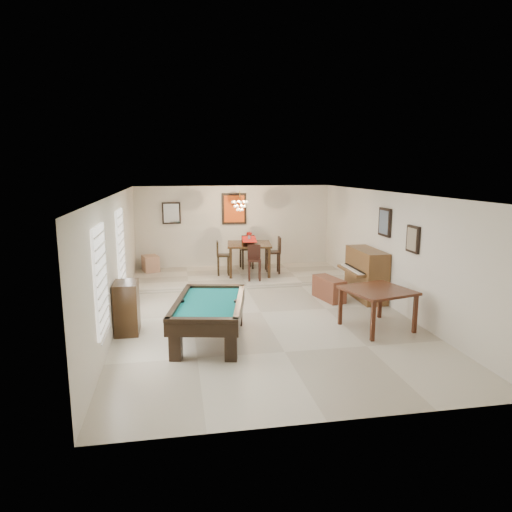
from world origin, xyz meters
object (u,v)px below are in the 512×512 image
object	(u,v)px
apothecary_chest	(127,308)
dining_chair_south	(254,263)
flower_vase	(249,236)
dining_chair_west	(223,258)
square_table	(377,309)
dining_table	(249,257)
dining_chair_north	(247,251)
upright_piano	(361,274)
corner_bench	(151,264)
pool_table	(210,321)
dining_chair_east	(273,255)
chandelier	(240,202)
piano_bench	(329,289)

from	to	relation	value
apothecary_chest	dining_chair_south	size ratio (longest dim) A/B	1.04
flower_vase	dining_chair_west	size ratio (longest dim) A/B	0.22
square_table	dining_table	world-z (taller)	dining_table
dining_chair_north	dining_chair_south	bearing A→B (deg)	83.45
upright_piano	dining_table	world-z (taller)	upright_piano
square_table	flower_vase	size ratio (longest dim) A/B	5.43
square_table	apothecary_chest	world-z (taller)	apothecary_chest
upright_piano	dining_table	bearing A→B (deg)	131.74
upright_piano	corner_bench	distance (m)	6.16
pool_table	square_table	size ratio (longest dim) A/B	1.89
square_table	dining_chair_east	size ratio (longest dim) A/B	1.09
pool_table	upright_piano	size ratio (longest dim) A/B	1.51
square_table	apothecary_chest	distance (m)	4.86
corner_bench	chandelier	xyz separation A→B (m)	(2.55, -0.86, 1.84)
pool_table	apothecary_chest	xyz separation A→B (m)	(-1.53, 0.69, 0.13)
dining_chair_north	dining_chair_east	xyz separation A→B (m)	(0.66, -0.79, 0.01)
flower_vase	upright_piano	bearing A→B (deg)	-48.26
apothecary_chest	dining_chair_north	world-z (taller)	dining_chair_north
upright_piano	apothecary_chest	size ratio (longest dim) A/B	1.46
pool_table	flower_vase	xyz separation A→B (m)	(1.50, 4.71, 0.87)
dining_table	chandelier	xyz separation A→B (m)	(-0.27, -0.03, 1.57)
piano_bench	dining_chair_north	bearing A→B (deg)	114.29
piano_bench	dining_chair_east	world-z (taller)	dining_chair_east
upright_piano	dining_chair_north	xyz separation A→B (m)	(-2.26, 3.37, 0.03)
piano_bench	dining_chair_east	xyz separation A→B (m)	(-0.83, 2.52, 0.38)
piano_bench	chandelier	size ratio (longest dim) A/B	1.61
pool_table	dining_chair_west	size ratio (longest dim) A/B	2.25
piano_bench	dining_chair_south	bearing A→B (deg)	130.79
dining_table	dining_chair_east	distance (m)	0.70
piano_bench	flower_vase	distance (m)	3.11
piano_bench	flower_vase	xyz separation A→B (m)	(-1.54, 2.53, 0.97)
dining_chair_north	dining_chair_west	xyz separation A→B (m)	(-0.79, -0.75, -0.03)
upright_piano	dining_chair_west	distance (m)	4.02
apothecary_chest	flower_vase	xyz separation A→B (m)	(3.03, 4.01, 0.74)
square_table	dining_table	size ratio (longest dim) A/B	0.95
square_table	apothecary_chest	size ratio (longest dim) A/B	1.17
square_table	corner_bench	world-z (taller)	square_table
upright_piano	dining_chair_south	size ratio (longest dim) A/B	1.52
piano_bench	dining_table	xyz separation A→B (m)	(-1.54, 2.53, 0.36)
apothecary_chest	dining_chair_east	world-z (taller)	dining_chair_east
dining_table	dining_chair_east	xyz separation A→B (m)	(0.70, -0.01, 0.02)
pool_table	upright_piano	xyz separation A→B (m)	(3.81, 2.12, 0.24)
apothecary_chest	dining_chair_north	bearing A→B (deg)	57.37
dining_chair_south	dining_chair_east	size ratio (longest dim) A/B	0.90
upright_piano	chandelier	world-z (taller)	chandelier
dining_chair_west	dining_chair_east	size ratio (longest dim) A/B	0.92
piano_bench	corner_bench	xyz separation A→B (m)	(-4.36, 3.36, 0.09)
chandelier	dining_table	bearing A→B (deg)	5.89
pool_table	chandelier	distance (m)	5.18
apothecary_chest	corner_bench	size ratio (longest dim) A/B	1.90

